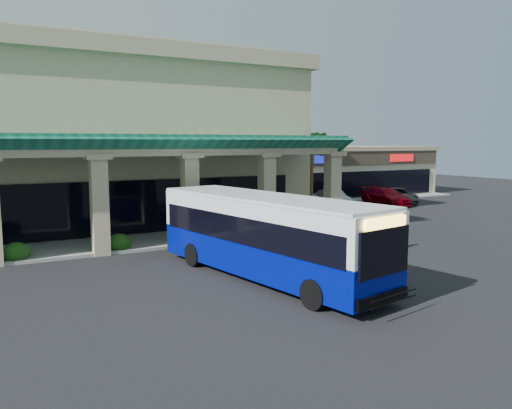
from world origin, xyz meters
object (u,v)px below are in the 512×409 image
transit_bus (266,237)px  car_silver (308,201)px  pedestrian (389,234)px  car_gray (398,195)px  car_red (386,197)px  car_white (333,198)px

transit_bus → car_silver: (12.91, 15.98, -0.92)m
pedestrian → car_silver: pedestrian is taller
car_gray → transit_bus: bearing=-122.7°
car_red → pedestrian: bearing=-129.1°
car_silver → car_gray: size_ratio=0.84×
car_white → car_silver: bearing=-158.8°
car_silver → car_red: bearing=-30.2°
pedestrian → car_white: 17.20m
car_silver → car_gray: (9.35, -0.26, -0.02)m
car_white → car_gray: 6.44m
car_silver → transit_bus: bearing=-153.2°
car_gray → pedestrian: bearing=-113.4°
pedestrian → car_silver: size_ratio=0.40×
car_silver → car_white: size_ratio=0.98×
transit_bus → car_gray: 27.26m
transit_bus → car_red: size_ratio=2.29×
car_red → car_white: bearing=165.7°
transit_bus → car_white: bearing=35.9°
car_silver → car_white: car_silver is taller
transit_bus → car_gray: size_ratio=2.37×
car_silver → car_red: car_red is taller
transit_bus → car_silver: 20.56m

